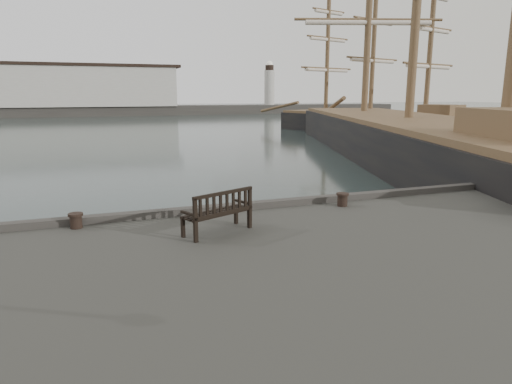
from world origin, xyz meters
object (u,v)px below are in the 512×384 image
at_px(bench, 218,220).
at_px(tall_ship_main, 407,147).
at_px(bollard_left, 76,221).
at_px(tall_ship_far, 369,128).
at_px(bollard_right, 342,200).

bearing_deg(bench, tall_ship_main, 19.31).
height_order(bollard_left, tall_ship_far, tall_ship_far).
bearing_deg(tall_ship_far, bench, -145.50).
relative_size(bollard_right, tall_ship_main, 0.01).
height_order(bench, tall_ship_main, tall_ship_main).
bearing_deg(tall_ship_far, bollard_right, -142.29).
bearing_deg(bollard_right, tall_ship_far, 55.24).
bearing_deg(bollard_left, tall_ship_main, 36.40).
height_order(bench, bollard_right, bench).
distance_m(bollard_left, bollard_right, 7.06).
bearing_deg(bench, bollard_right, -6.39).
relative_size(bench, tall_ship_far, 0.07).
relative_size(bollard_right, tall_ship_far, 0.01).
relative_size(bench, bollard_right, 4.77).
distance_m(bench, tall_ship_far, 45.92).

